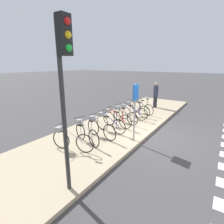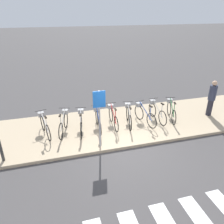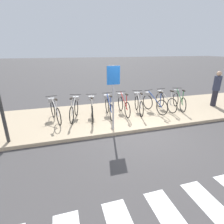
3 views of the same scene
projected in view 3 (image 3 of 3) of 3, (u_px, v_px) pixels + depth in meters
ground_plane at (139, 132)px, 6.34m from camera, size 120.00×120.00×0.00m
sidewalk at (122, 114)px, 7.92m from camera, size 15.85×3.55×0.12m
parked_bicycle_0 at (55, 110)px, 6.97m from camera, size 0.56×1.59×1.00m
parked_bicycle_1 at (74, 108)px, 7.17m from camera, size 0.60×1.57×1.00m
parked_bicycle_2 at (92, 108)px, 7.23m from camera, size 0.46×1.61×1.00m
parked_bicycle_3 at (109, 106)px, 7.46m from camera, size 0.46×1.63×1.00m
parked_bicycle_4 at (123, 104)px, 7.73m from camera, size 0.46×1.63×1.00m
parked_bicycle_5 at (138, 103)px, 7.86m from camera, size 0.51×1.60×1.00m
parked_bicycle_6 at (153, 102)px, 7.99m from camera, size 0.53×1.59×1.00m
parked_bicycle_7 at (165, 100)px, 8.27m from camera, size 0.46×1.63×1.00m
parked_bicycle_8 at (179, 100)px, 8.39m from camera, size 0.60×1.57×1.00m
pedestrian at (216, 88)px, 8.63m from camera, size 0.34×0.34×1.73m
sign_post at (113, 88)px, 5.80m from camera, size 0.44×0.07×2.23m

